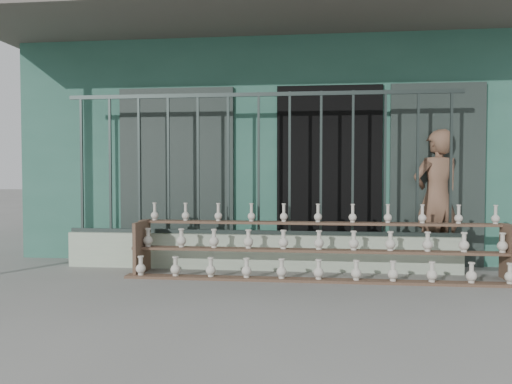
# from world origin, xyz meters

# --- Properties ---
(ground) EXTENTS (60.00, 60.00, 0.00)m
(ground) POSITION_xyz_m (0.00, 0.00, 0.00)
(ground) COLOR slate
(workshop_building) EXTENTS (7.40, 6.60, 3.21)m
(workshop_building) POSITION_xyz_m (0.00, 4.23, 1.62)
(workshop_building) COLOR #2D5F4E
(workshop_building) RESTS_ON ground
(parapet_wall) EXTENTS (5.00, 0.20, 0.45)m
(parapet_wall) POSITION_xyz_m (0.00, 1.30, 0.23)
(parapet_wall) COLOR #ADBFA4
(parapet_wall) RESTS_ON ground
(security_fence) EXTENTS (5.00, 0.04, 1.80)m
(security_fence) POSITION_xyz_m (-0.00, 1.30, 1.35)
(security_fence) COLOR #283330
(security_fence) RESTS_ON parapet_wall
(shelf_rack) EXTENTS (4.50, 0.68, 0.85)m
(shelf_rack) POSITION_xyz_m (0.75, 0.89, 0.36)
(shelf_rack) COLOR brown
(shelf_rack) RESTS_ON ground
(elderly_woman) EXTENTS (0.76, 0.62, 1.79)m
(elderly_woman) POSITION_xyz_m (2.28, 1.69, 0.90)
(elderly_woman) COLOR brown
(elderly_woman) RESTS_ON ground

